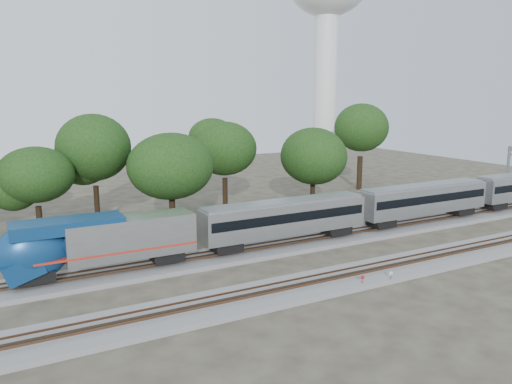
{
  "coord_description": "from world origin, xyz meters",
  "views": [
    {
      "loc": [
        -20.13,
        -35.09,
        15.09
      ],
      "look_at": [
        1.33,
        5.0,
        6.28
      ],
      "focal_mm": 35.0,
      "sensor_mm": 36.0,
      "label": 1
    }
  ],
  "objects": [
    {
      "name": "water_tower",
      "position": [
        35.86,
        42.19,
        30.94
      ],
      "size": [
        15.08,
        15.08,
        41.76
      ],
      "color": "silver",
      "rests_on": "ground"
    },
    {
      "name": "tree_3",
      "position": [
        -9.97,
        22.19,
        9.41
      ],
      "size": [
        9.57,
        9.57,
        13.5
      ],
      "color": "black",
      "rests_on": "ground"
    },
    {
      "name": "switch_lever",
      "position": [
        8.0,
        -6.07,
        0.15
      ],
      "size": [
        0.58,
        0.48,
        0.3
      ],
      "primitive_type": "cube",
      "rotation": [
        0.0,
        0.0,
        -0.42
      ],
      "color": "#512D19",
      "rests_on": "ground"
    },
    {
      "name": "track_near",
      "position": [
        0.0,
        -4.0,
        0.21
      ],
      "size": [
        160.0,
        5.0,
        0.73
      ],
      "color": "slate",
      "rests_on": "ground"
    },
    {
      "name": "tree_2",
      "position": [
        -16.26,
        19.67,
        7.15
      ],
      "size": [
        7.29,
        7.29,
        10.28
      ],
      "color": "black",
      "rests_on": "ground"
    },
    {
      "name": "tree_7",
      "position": [
        32.59,
        27.66,
        10.04
      ],
      "size": [
        10.21,
        10.21,
        14.4
      ],
      "color": "black",
      "rests_on": "ground"
    },
    {
      "name": "train",
      "position": [
        24.3,
        6.0,
        3.25
      ],
      "size": [
        91.81,
        3.17,
        4.67
      ],
      "color": "#BABCC1",
      "rests_on": "ground"
    },
    {
      "name": "ground",
      "position": [
        0.0,
        0.0,
        0.0
      ],
      "size": [
        160.0,
        160.0,
        0.0
      ],
      "primitive_type": "plane",
      "color": "#383328",
      "rests_on": "ground"
    },
    {
      "name": "tree_6",
      "position": [
        16.88,
        18.24,
        7.33
      ],
      "size": [
        7.47,
        7.47,
        10.53
      ],
      "color": "black",
      "rests_on": "ground"
    },
    {
      "name": "tree_4",
      "position": [
        -3.04,
        16.35,
        7.56
      ],
      "size": [
        7.7,
        7.7,
        10.86
      ],
      "color": "black",
      "rests_on": "ground"
    },
    {
      "name": "switch_stand_red",
      "position": [
        5.07,
        -5.96,
        0.68
      ],
      "size": [
        0.33,
        0.13,
        1.06
      ],
      "rotation": [
        0.0,
        0.0,
        -0.3
      ],
      "color": "#512D19",
      "rests_on": "ground"
    },
    {
      "name": "track_far",
      "position": [
        0.0,
        6.0,
        0.21
      ],
      "size": [
        160.0,
        5.0,
        0.73
      ],
      "color": "slate",
      "rests_on": "ground"
    },
    {
      "name": "switch_stand_white",
      "position": [
        7.72,
        -6.35,
        0.67
      ],
      "size": [
        0.33,
        0.06,
        1.05
      ],
      "rotation": [
        0.0,
        0.0,
        -0.01
      ],
      "color": "#512D19",
      "rests_on": "ground"
    },
    {
      "name": "tree_5",
      "position": [
        6.57,
        23.37,
        8.35
      ],
      "size": [
        8.5,
        8.5,
        11.99
      ],
      "color": "black",
      "rests_on": "ground"
    }
  ]
}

